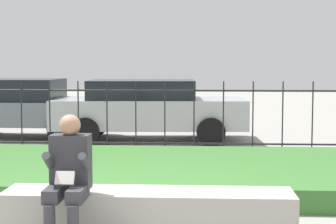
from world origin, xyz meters
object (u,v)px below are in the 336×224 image
stone_bench (148,214)px  car_parked_left (18,106)px  person_seated_reader (68,173)px  car_parked_center (148,108)px

stone_bench → car_parked_left: bearing=117.6°
person_seated_reader → car_parked_center: 7.06m
car_parked_left → car_parked_center: bearing=-4.3°
stone_bench → person_seated_reader: (-0.74, -0.32, 0.47)m
car_parked_left → car_parked_center: size_ratio=0.92×
stone_bench → person_seated_reader: bearing=-156.9°
car_parked_center → stone_bench: bearing=-87.6°
stone_bench → car_parked_center: size_ratio=0.69×
stone_bench → car_parked_left: (-3.66, 7.02, 0.54)m
stone_bench → car_parked_center: bearing=95.3°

